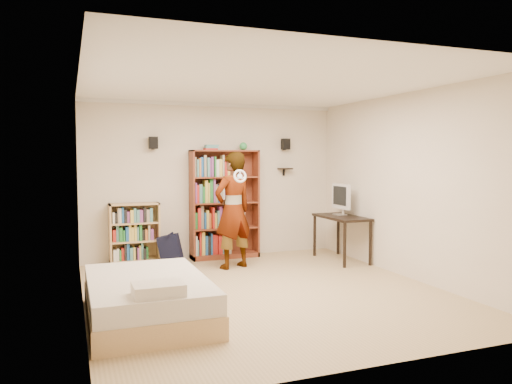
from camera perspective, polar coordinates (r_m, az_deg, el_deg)
ground at (r=6.66m, az=1.07°, el=-11.33°), size 4.50×5.00×0.01m
room_shell at (r=6.42m, az=1.09°, el=4.00°), size 4.52×5.02×2.71m
crown_molding at (r=6.49m, az=1.10°, el=12.05°), size 4.50×5.00×0.06m
speaker_left at (r=8.48m, az=-11.66°, el=5.53°), size 0.14×0.12×0.20m
speaker_right at (r=9.16m, az=3.41°, el=5.49°), size 0.14×0.12×0.20m
wall_shelf at (r=9.17m, az=3.37°, el=2.68°), size 0.25×0.16×0.02m
tall_bookshelf at (r=8.71m, az=-3.61°, el=-1.40°), size 1.19×0.35×1.88m
low_bookshelf at (r=8.47m, az=-13.70°, el=-4.65°), size 0.81×0.30×1.01m
computer_desk at (r=8.66m, az=9.71°, el=-5.23°), size 0.56×1.12×0.76m
imac at (r=8.73m, az=9.58°, el=-0.85°), size 0.12×0.54×0.54m
daybed at (r=5.66m, az=-12.29°, el=-11.23°), size 1.25×1.93×0.57m
person at (r=7.90m, az=-2.65°, el=-2.09°), size 0.78×0.64×1.85m
wii_wheel at (r=7.53m, az=-1.85°, el=1.82°), size 0.21×0.08×0.21m
navy_bag at (r=8.32m, az=-9.75°, el=-6.48°), size 0.44×0.38×0.51m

